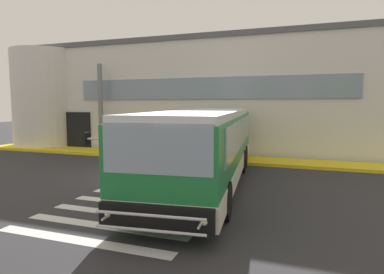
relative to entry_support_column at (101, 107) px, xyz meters
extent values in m
cube|color=#2B2B2D|center=(5.38, -5.40, -2.75)|extent=(80.00, 90.00, 0.02)
cube|color=silver|center=(7.38, -11.40, -2.74)|extent=(4.40, 0.36, 0.01)
cube|color=silver|center=(7.38, -10.50, -2.74)|extent=(4.40, 0.36, 0.01)
cube|color=silver|center=(7.38, -9.60, -2.74)|extent=(4.40, 0.36, 0.01)
cube|color=silver|center=(7.38, -8.70, -2.74)|extent=(4.40, 0.36, 0.01)
cube|color=silver|center=(7.38, -7.80, -2.74)|extent=(4.40, 0.36, 0.01)
cube|color=silver|center=(5.38, 6.60, 0.52)|extent=(22.00, 12.00, 6.54)
cube|color=#56565B|center=(5.38, 6.60, 3.94)|extent=(22.20, 12.20, 0.30)
cylinder|color=silver|center=(-5.12, 1.10, 0.52)|extent=(4.40, 4.40, 6.54)
cube|color=black|center=(-2.12, 0.55, -1.54)|extent=(1.80, 0.16, 2.40)
cube|color=gray|center=(6.38, 0.56, 1.06)|extent=(16.00, 0.10, 1.20)
cube|color=yellow|center=(5.38, -0.60, -2.67)|extent=(26.00, 2.00, 0.15)
cylinder|color=slate|center=(0.00, 0.00, 0.00)|extent=(0.28, 0.28, 5.19)
cube|color=#1E7238|center=(8.42, -5.66, -1.32)|extent=(3.77, 11.09, 2.15)
cube|color=silver|center=(8.42, -5.66, -2.12)|extent=(3.81, 11.13, 0.55)
cube|color=silver|center=(8.42, -5.66, -0.14)|extent=(3.65, 10.88, 0.20)
cube|color=#8C9EAD|center=(9.03, -11.01, -0.72)|extent=(2.35, 0.39, 1.05)
cube|color=#8C9EAD|center=(9.68, -5.22, -0.82)|extent=(1.14, 9.61, 0.95)
cube|color=#8C9EAD|center=(7.10, -5.51, -0.82)|extent=(1.14, 9.61, 0.95)
cube|color=black|center=(9.03, -11.01, -0.36)|extent=(2.15, 0.34, 0.28)
cube|color=black|center=(9.05, -11.14, -2.11)|extent=(2.46, 0.48, 0.52)
sphere|color=beige|center=(10.07, -11.06, -2.09)|extent=(0.18, 0.18, 0.18)
sphere|color=beige|center=(8.04, -11.30, -2.09)|extent=(0.18, 0.18, 0.18)
cylinder|color=#B7B7BF|center=(7.53, -10.98, -0.57)|extent=(0.40, 0.10, 0.05)
cube|color=black|center=(7.33, -11.01, -0.57)|extent=(0.06, 0.20, 0.28)
cylinder|color=black|center=(10.00, -9.14, -2.24)|extent=(0.41, 1.03, 1.00)
cylinder|color=black|center=(7.67, -9.41, -2.24)|extent=(0.41, 1.03, 1.00)
cylinder|color=black|center=(9.34, -3.31, -2.24)|extent=(0.41, 1.03, 1.00)
cylinder|color=black|center=(7.00, -3.58, -2.24)|extent=(0.41, 1.03, 1.00)
cylinder|color=black|center=(9.19, -2.02, -2.24)|extent=(0.41, 1.03, 1.00)
cylinder|color=black|center=(6.85, -2.29, -2.24)|extent=(0.41, 1.03, 1.00)
cylinder|color=#B7B7BF|center=(9.09, -11.51, -2.24)|extent=(2.24, 0.32, 0.06)
cylinder|color=#B7B7BF|center=(9.09, -11.51, -1.94)|extent=(2.24, 0.32, 0.06)
cylinder|color=#B7B7BF|center=(10.04, -11.20, -2.09)|extent=(0.11, 0.50, 0.05)
cylinder|color=#B7B7BF|center=(8.10, -11.42, -2.09)|extent=(0.11, 0.50, 0.05)
cylinder|color=#4C4233|center=(0.86, -1.05, -2.17)|extent=(0.15, 0.15, 0.85)
cylinder|color=#4C4233|center=(0.74, -0.88, -2.17)|extent=(0.15, 0.15, 0.85)
cube|color=#4C4751|center=(0.80, -0.97, -1.45)|extent=(0.39, 0.44, 0.58)
sphere|color=tan|center=(0.80, -0.97, -1.03)|extent=(0.23, 0.23, 0.23)
cylinder|color=#4C4751|center=(0.94, -1.17, -1.50)|extent=(0.09, 0.09, 0.55)
cylinder|color=#4C4751|center=(0.66, -0.76, -1.50)|extent=(0.09, 0.09, 0.55)
cylinder|color=#2D2D33|center=(1.94, -0.80, -2.17)|extent=(0.15, 0.15, 0.85)
cylinder|color=#2D2D33|center=(1.75, -0.86, -2.17)|extent=(0.15, 0.15, 0.85)
cube|color=#B23333|center=(1.84, -0.83, -1.45)|extent=(0.43, 0.32, 0.58)
sphere|color=tan|center=(1.84, -0.83, -1.03)|extent=(0.23, 0.23, 0.23)
cylinder|color=#B23333|center=(2.08, -0.75, -1.50)|extent=(0.09, 0.09, 0.55)
cylinder|color=#B23333|center=(1.60, -0.90, -1.50)|extent=(0.09, 0.09, 0.55)
cylinder|color=#1E2338|center=(3.04, -0.99, -2.17)|extent=(0.15, 0.15, 0.85)
cylinder|color=#1E2338|center=(2.86, -0.91, -2.17)|extent=(0.15, 0.15, 0.85)
cube|color=#338C4C|center=(2.95, -0.95, -1.45)|extent=(0.44, 0.35, 0.58)
sphere|color=tan|center=(2.95, -0.95, -1.03)|extent=(0.23, 0.23, 0.23)
cylinder|color=#338C4C|center=(3.18, -1.05, -1.50)|extent=(0.09, 0.09, 0.55)
cylinder|color=#338C4C|center=(2.72, -0.85, -1.50)|extent=(0.09, 0.09, 0.55)
cube|color=#26663F|center=(3.02, -0.79, -1.47)|extent=(0.35, 0.29, 0.44)
cylinder|color=yellow|center=(3.53, -1.80, -2.29)|extent=(0.18, 0.18, 0.90)
camera|label=1|loc=(11.89, -16.97, 0.20)|focal=30.50mm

